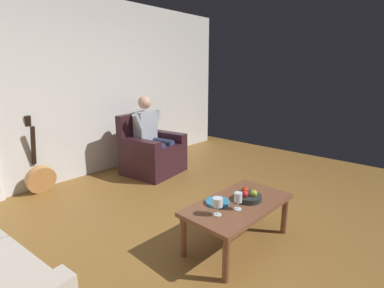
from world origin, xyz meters
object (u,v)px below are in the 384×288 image
armchair (151,153)px  fruit_bowl (248,196)px  person_seated (151,133)px  wine_glass_far (238,198)px  guitar (40,176)px  wine_glass_near (218,203)px  decorative_dish (218,202)px  coffee_table (238,208)px

armchair → fruit_bowl: 2.30m
person_seated → wine_glass_far: person_seated is taller
armchair → guitar: bearing=-26.7°
person_seated → wine_glass_far: size_ratio=7.75×
wine_glass_near → decorative_dish: bearing=-144.2°
coffee_table → decorative_dish: (0.14, -0.14, 0.07)m
person_seated → fruit_bowl: bearing=64.2°
guitar → fruit_bowl: size_ratio=4.13×
armchair → fruit_bowl: size_ratio=3.75×
armchair → decorative_dish: armchair is taller
guitar → wine_glass_far: bearing=102.8°
wine_glass_far → decorative_dish: bearing=-83.7°
person_seated → wine_glass_near: bearing=54.0°
armchair → coffee_table: (0.80, 2.15, 0.04)m
fruit_bowl → coffee_table: bearing=-17.2°
coffee_table → wine_glass_near: wine_glass_near is taller
wine_glass_far → guitar: bearing=-77.2°
person_seated → fruit_bowl: size_ratio=4.84×
coffee_table → guitar: bearing=-74.5°
armchair → person_seated: 0.33m
fruit_bowl → person_seated: bearing=-107.6°
fruit_bowl → guitar: bearing=-72.5°
decorative_dish → fruit_bowl: bearing=145.9°
guitar → person_seated: bearing=161.1°
wine_glass_far → decorative_dish: size_ratio=0.71×
armchair → decorative_dish: bearing=56.8°
armchair → coffee_table: bearing=61.4°
guitar → fruit_bowl: 2.84m
armchair → wine_glass_far: bearing=59.3°
armchair → coffee_table: 2.30m
person_seated → wine_glass_near: 2.41m
armchair → wine_glass_far: 2.41m
wine_glass_far → decorative_dish: wine_glass_far is taller
person_seated → wine_glass_near: size_ratio=7.87×
wine_glass_far → fruit_bowl: wine_glass_far is taller
armchair → coffee_table: armchair is taller
person_seated → wine_glass_far: bearing=59.1°
wine_glass_near → wine_glass_far: size_ratio=0.99×
person_seated → fruit_bowl: person_seated is taller
armchair → coffee_table: size_ratio=0.86×
coffee_table → decorative_dish: decorative_dish is taller
armchair → guitar: (1.54, -0.51, -0.10)m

